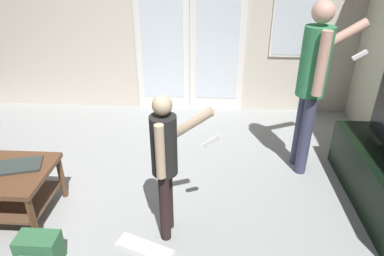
% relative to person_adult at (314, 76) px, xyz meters
% --- Properties ---
extents(ground_plane, '(5.61, 4.73, 0.02)m').
position_rel_person_adult_xyz_m(ground_plane, '(-1.82, -0.90, -0.99)').
color(ground_plane, '#959998').
extents(wall_back_with_doors, '(5.61, 0.09, 2.84)m').
position_rel_person_adult_xyz_m(wall_back_with_doors, '(-1.73, 1.43, 0.40)').
color(wall_back_with_doors, beige).
rests_on(wall_back_with_doors, ground_plane).
extents(person_adult, '(0.66, 0.47, 1.63)m').
position_rel_person_adult_xyz_m(person_adult, '(0.00, 0.00, 0.00)').
color(person_adult, '#3C3F5B').
rests_on(person_adult, ground_plane).
extents(person_child, '(0.48, 0.32, 1.17)m').
position_rel_person_adult_xyz_m(person_child, '(-1.23, -1.00, -0.28)').
color(person_child, black).
rests_on(person_child, ground_plane).
extents(backpack, '(0.29, 0.21, 0.24)m').
position_rel_person_adult_xyz_m(backpack, '(-2.10, -1.35, -0.86)').
color(backpack, '#326540').
rests_on(backpack, ground_plane).
extents(loose_keyboard, '(0.46, 0.28, 0.02)m').
position_rel_person_adult_xyz_m(loose_keyboard, '(-1.39, -1.18, -0.97)').
color(loose_keyboard, white).
rests_on(loose_keyboard, ground_plane).
extents(laptop_closed, '(0.38, 0.31, 0.02)m').
position_rel_person_adult_xyz_m(laptop_closed, '(-2.44, -0.81, -0.52)').
color(laptop_closed, '#2E3733').
rests_on(laptop_closed, coffee_table).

